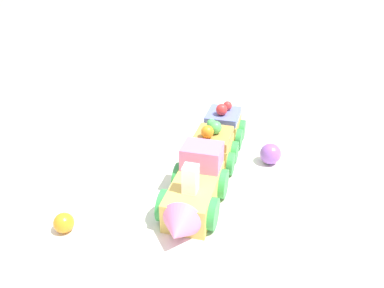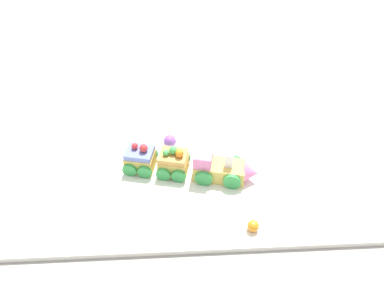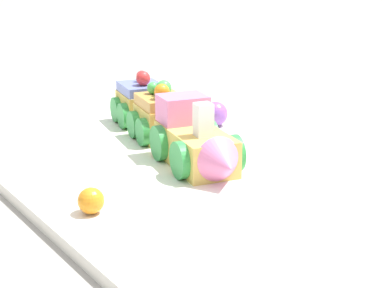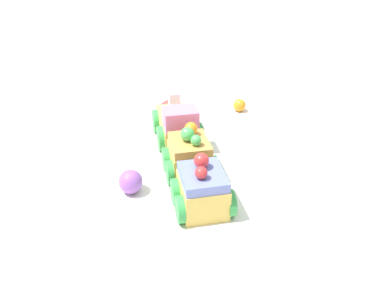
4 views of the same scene
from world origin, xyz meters
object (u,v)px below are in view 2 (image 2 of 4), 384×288
Objects in this scene: cake_car_caramel at (174,162)px; gumball_orange at (253,226)px; cake_train_locomotive at (223,169)px; gumball_purple at (170,141)px; cake_car_blueberry at (140,159)px.

gumball_orange is at bearing -35.69° from cake_car_caramel.
gumball_orange is at bearing -60.83° from cake_train_locomotive.
gumball_purple is (-0.11, 0.11, -0.01)m from cake_train_locomotive.
cake_train_locomotive is 1.83× the size of cake_car_blueberry.
cake_train_locomotive is 0.11m from cake_car_caramel.
cake_train_locomotive is 0.15m from gumball_orange.
cake_car_caramel is at bearing -0.07° from cake_car_blueberry.
cake_car_blueberry is at bearing 179.99° from cake_train_locomotive.
gumball_purple is at bearing 58.55° from cake_car_blueberry.
cake_car_blueberry is (-0.18, 0.04, 0.00)m from cake_train_locomotive.
gumball_orange is at bearing -57.85° from gumball_purple.
gumball_purple is (-0.01, 0.08, -0.01)m from cake_car_caramel.
gumball_purple is at bearing 122.15° from gumball_orange.
cake_train_locomotive reaches higher than cake_car_blueberry.
cake_train_locomotive is at bearing 0.03° from cake_car_caramel.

